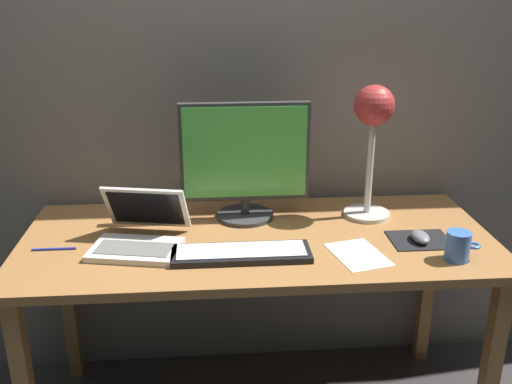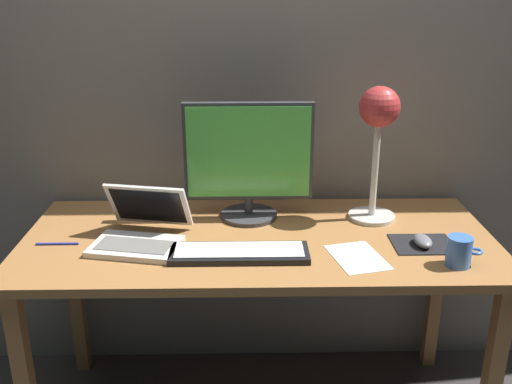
% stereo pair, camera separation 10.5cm
% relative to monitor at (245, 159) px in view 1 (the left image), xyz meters
% --- Properties ---
extents(back_wall, '(4.80, 0.06, 2.60)m').
position_rel_monitor_xyz_m(back_wall, '(0.03, 0.23, 0.34)').
color(back_wall, gray).
rests_on(back_wall, ground).
extents(desk, '(1.60, 0.70, 0.74)m').
position_rel_monitor_xyz_m(desk, '(0.03, -0.17, -0.30)').
color(desk, '#A8703D').
rests_on(desk, ground).
extents(monitor, '(0.46, 0.21, 0.43)m').
position_rel_monitor_xyz_m(monitor, '(0.00, 0.00, 0.00)').
color(monitor, '#38383A').
rests_on(monitor, desk).
extents(keyboard_main, '(0.44, 0.14, 0.03)m').
position_rel_monitor_xyz_m(keyboard_main, '(-0.03, -0.32, -0.21)').
color(keyboard_main, black).
rests_on(keyboard_main, desk).
extents(laptop, '(0.33, 0.33, 0.18)m').
position_rel_monitor_xyz_m(laptop, '(-0.36, -0.20, -0.17)').
color(laptop, silver).
rests_on(laptop, desk).
extents(desk_lamp, '(0.17, 0.17, 0.48)m').
position_rel_monitor_xyz_m(desk_lamp, '(0.45, -0.02, 0.13)').
color(desk_lamp, beige).
rests_on(desk_lamp, desk).
extents(mousepad, '(0.20, 0.16, 0.00)m').
position_rel_monitor_xyz_m(mousepad, '(0.57, -0.25, -0.22)').
color(mousepad, black).
rests_on(mousepad, desk).
extents(mouse, '(0.06, 0.10, 0.03)m').
position_rel_monitor_xyz_m(mouse, '(0.57, -0.26, -0.20)').
color(mouse, slate).
rests_on(mouse, mousepad).
extents(coffee_mug, '(0.11, 0.08, 0.09)m').
position_rel_monitor_xyz_m(coffee_mug, '(0.64, -0.40, -0.18)').
color(coffee_mug, '#3F72CC').
rests_on(coffee_mug, desk).
extents(paper_sheet_near_mouse, '(0.19, 0.24, 0.00)m').
position_rel_monitor_xyz_m(paper_sheet_near_mouse, '(0.34, -0.34, -0.22)').
color(paper_sheet_near_mouse, white).
rests_on(paper_sheet_near_mouse, desk).
extents(pen, '(0.14, 0.01, 0.01)m').
position_rel_monitor_xyz_m(pen, '(-0.64, -0.23, -0.22)').
color(pen, '#2633A5').
rests_on(pen, desk).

